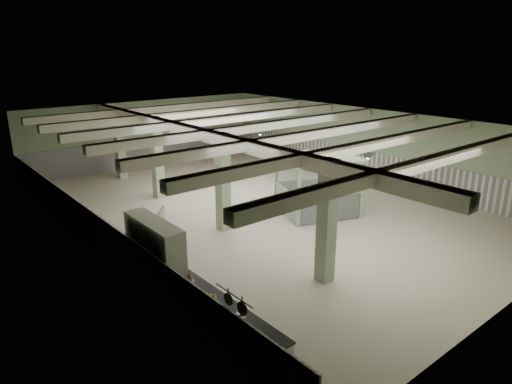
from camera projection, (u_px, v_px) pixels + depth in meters
floor at (259, 208)px, 19.20m from camera, size 20.00×20.00×0.00m
ceiling at (259, 122)px, 18.11m from camera, size 14.00×20.00×0.02m
wall_back at (147, 133)px, 26.02m from camera, size 14.00×0.02×3.60m
wall_left at (89, 201)px, 14.42m from camera, size 0.02×20.00×3.60m
wall_right at (366, 144)px, 22.88m from camera, size 0.02×20.00×3.60m
wainscot_left at (93, 232)px, 14.75m from camera, size 0.05×19.90×1.50m
wainscot_right at (364, 165)px, 23.18m from camera, size 0.05×19.90×1.50m
wainscot_back at (148, 151)px, 26.32m from camera, size 13.90×0.05×1.50m
girder at (206, 135)px, 16.66m from camera, size 0.45×19.90×0.40m
beam_a at (431, 162)px, 12.63m from camera, size 13.90×0.35×0.32m
beam_b at (359, 147)px, 14.48m from camera, size 13.90×0.35×0.32m
beam_c at (303, 136)px, 16.32m from camera, size 13.90×0.35×0.32m
beam_d at (259, 127)px, 18.16m from camera, size 13.90×0.35×0.32m
beam_e at (222, 120)px, 20.00m from camera, size 13.90×0.35×0.32m
beam_f at (192, 113)px, 21.84m from camera, size 13.90×0.35×0.32m
beam_g at (167, 108)px, 23.69m from camera, size 13.90×0.35×0.32m
column_a at (327, 222)px, 12.72m from camera, size 0.42×0.42×3.60m
column_b at (223, 183)px, 16.40m from camera, size 0.42×0.42×3.60m
column_c at (157, 158)px, 20.09m from camera, size 0.42×0.42×3.60m
column_d at (120, 144)px, 23.04m from camera, size 0.42×0.42×3.60m
hook_rail at (234, 295)px, 8.85m from camera, size 0.02×1.20×0.02m
pendant_front at (368, 156)px, 14.89m from camera, size 0.44×0.44×0.22m
pendant_mid at (260, 133)px, 18.94m from camera, size 0.44×0.44×0.22m
pendant_back at (196, 119)px, 22.63m from camera, size 0.44×0.44×0.22m
prep_counter at (207, 314)px, 10.70m from camera, size 0.88×5.07×0.91m
pitcher_near at (241, 317)px, 9.54m from camera, size 0.27×0.29×0.32m
pitcher_far at (239, 319)px, 9.47m from camera, size 0.22×0.25×0.29m
veg_colander at (187, 281)px, 11.16m from camera, size 0.54×0.54×0.18m
orange_bowl at (211, 299)px, 10.44m from camera, size 0.31×0.31×0.09m
skillet_near at (242, 309)px, 8.80m from camera, size 0.04×0.29×0.29m
skillet_far at (228, 299)px, 9.13m from camera, size 0.03×0.26×0.26m
walkin_cooler at (157, 259)px, 12.12m from camera, size 1.04×2.34×2.14m
guard_booth at (318, 174)px, 18.12m from camera, size 3.60×3.33×2.39m
filing_cabinet at (333, 188)px, 19.64m from camera, size 0.63×0.72×1.31m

